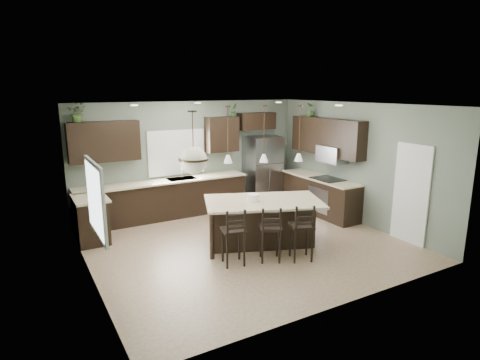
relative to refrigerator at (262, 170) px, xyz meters
name	(u,v)px	position (x,y,z in m)	size (l,w,h in m)	color
ground	(245,244)	(-1.94, -2.40, -0.93)	(6.00, 6.00, 0.00)	#9E8466
pantry_door	(411,194)	(1.03, -3.95, 0.09)	(0.04, 0.82, 2.04)	white
window_back	(176,152)	(-2.34, 0.34, 0.62)	(1.35, 0.02, 1.00)	white
window_left	(95,200)	(-4.93, -3.20, 0.62)	(0.02, 1.10, 1.00)	white
left_return_cabs	(91,221)	(-4.64, -0.70, -0.48)	(0.60, 0.90, 0.90)	black
left_return_countertop	(90,198)	(-4.62, -0.70, -0.01)	(0.66, 0.96, 0.04)	beige
back_lower_cabs	(165,200)	(-2.79, 0.05, -0.48)	(4.20, 0.60, 0.90)	black
back_countertop	(164,181)	(-2.79, 0.03, -0.01)	(4.20, 0.66, 0.04)	beige
sink_inset	(182,179)	(-2.34, 0.03, 0.01)	(0.70, 0.45, 0.01)	gray
faucet	(182,173)	(-2.34, 0.00, 0.16)	(0.02, 0.02, 0.28)	silver
back_upper_left	(104,142)	(-4.09, 0.18, 1.02)	(1.55, 0.34, 0.90)	black
back_upper_right	(222,134)	(-1.14, 0.18, 1.02)	(0.85, 0.34, 0.90)	black
fridge_header	(257,121)	(-0.09, 0.18, 1.32)	(1.05, 0.34, 0.45)	black
right_lower_cabs	(320,196)	(0.76, -1.52, -0.48)	(0.60, 2.35, 0.90)	black
right_countertop	(320,178)	(0.74, -1.52, -0.01)	(0.66, 2.35, 0.04)	beige
cooktop	(328,179)	(0.74, -1.80, 0.02)	(0.58, 0.75, 0.02)	black
wall_oven_front	(318,200)	(0.45, -1.80, -0.48)	(0.01, 0.72, 0.60)	gray
right_upper_cabs	(327,136)	(0.89, -1.52, 1.02)	(0.34, 2.35, 0.90)	black
microwave	(332,154)	(0.84, -1.80, 0.62)	(0.40, 0.75, 0.40)	gray
refrigerator	(262,170)	(0.00, 0.00, 0.00)	(0.90, 0.74, 1.85)	gray
kitchen_island	(263,223)	(-1.64, -2.59, -0.46)	(2.29, 1.30, 0.92)	black
serving_dish	(253,197)	(-1.83, -2.51, 0.07)	(0.24, 0.24, 0.14)	white
bar_stool_left	(233,236)	(-2.63, -3.13, -0.39)	(0.40, 0.40, 1.07)	black
bar_stool_center	(270,233)	(-1.96, -3.32, -0.40)	(0.39, 0.39, 1.06)	black
bar_stool_right	(301,232)	(-1.44, -3.56, -0.38)	(0.40, 0.40, 1.08)	black
pendant_left	(228,135)	(-2.29, -2.33, 1.32)	(0.17, 0.17, 1.10)	white
pendant_center	(264,134)	(-1.64, -2.59, 1.32)	(0.17, 0.17, 1.10)	white
pendant_right	(299,134)	(-0.99, -2.84, 1.32)	(0.17, 0.17, 1.10)	white
chandelier	(193,143)	(-3.53, -3.55, 1.40)	(0.45, 0.45, 0.96)	#EBE5C1
plant_back_left	(77,112)	(-4.60, 0.15, 1.69)	(0.38, 0.33, 0.42)	#395726
plant_back_right	(233,110)	(-0.82, 0.15, 1.64)	(0.18, 0.15, 0.34)	#265123
plant_right_wall	(310,110)	(0.86, -0.88, 1.65)	(0.19, 0.19, 0.35)	#305224
room_shell	(246,162)	(-1.94, -2.40, 0.77)	(6.00, 6.00, 6.00)	slate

